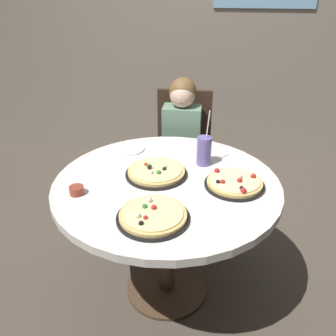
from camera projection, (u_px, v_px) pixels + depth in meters
name	position (u px, v px, depth m)	size (l,w,h in m)	color
ground_plane	(167.00, 288.00, 2.18)	(8.00, 8.00, 0.00)	#4C4238
wall_with_window	(197.00, 4.00, 3.18)	(5.20, 0.14, 2.90)	gray
dining_table	(167.00, 199.00, 1.87)	(1.15, 1.15, 0.75)	silver
chair_wooden	(183.00, 148.00, 2.69)	(0.40, 0.40, 0.95)	#382619
diner_child	(180.00, 165.00, 2.55)	(0.26, 0.41, 1.08)	#3F4766
pizza_veggie	(156.00, 172.00, 1.87)	(0.32, 0.32, 0.05)	black
pizza_cheese	(235.00, 183.00, 1.77)	(0.30, 0.30, 0.05)	black
pizza_pepperoni	(153.00, 216.00, 1.53)	(0.32, 0.32, 0.05)	black
soda_cup	(204.00, 151.00, 1.95)	(0.08, 0.08, 0.31)	#6659A5
sauce_bowl	(77.00, 190.00, 1.71)	(0.07, 0.07, 0.04)	brown
plate_small	(129.00, 149.00, 2.15)	(0.18, 0.18, 0.01)	white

